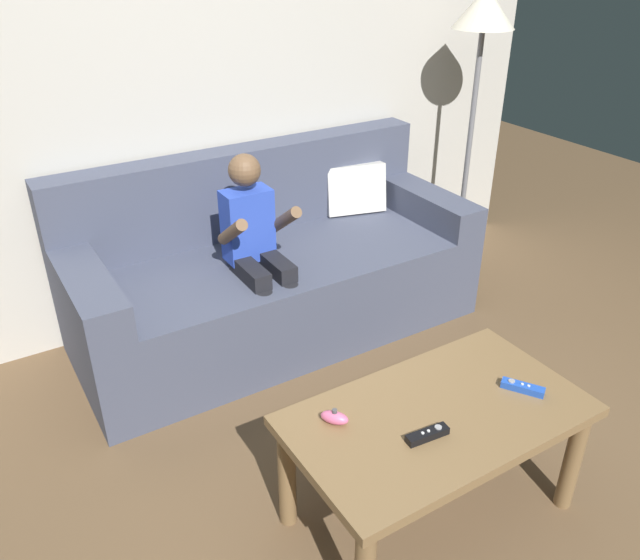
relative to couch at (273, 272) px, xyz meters
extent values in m
cube|color=beige|center=(-0.23, 0.39, 0.95)|extent=(4.17, 0.05, 2.50)
cube|color=#474C60|center=(-0.01, -0.05, -0.09)|extent=(1.95, 0.80, 0.44)
cube|color=#474C60|center=(-0.01, 0.27, 0.35)|extent=(1.95, 0.16, 0.43)
cube|color=#474C60|center=(-0.89, -0.05, 0.21)|extent=(0.18, 0.80, 0.16)
cube|color=#474C60|center=(0.88, -0.05, 0.21)|extent=(0.18, 0.80, 0.16)
cube|color=silver|center=(0.60, 0.19, 0.26)|extent=(0.35, 0.24, 0.28)
cylinder|color=black|center=(-0.23, -0.36, -0.09)|extent=(0.07, 0.07, 0.44)
cylinder|color=black|center=(-0.10, -0.36, -0.09)|extent=(0.07, 0.07, 0.44)
cube|color=black|center=(-0.23, -0.23, 0.16)|extent=(0.08, 0.27, 0.08)
cube|color=black|center=(-0.10, -0.23, 0.16)|extent=(0.08, 0.27, 0.08)
cube|color=blue|center=(-0.16, -0.09, 0.33)|extent=(0.22, 0.13, 0.33)
cylinder|color=brown|center=(-0.29, -0.21, 0.37)|extent=(0.05, 0.24, 0.19)
cylinder|color=brown|center=(-0.04, -0.21, 0.37)|extent=(0.05, 0.24, 0.19)
sphere|color=brown|center=(-0.16, -0.09, 0.58)|extent=(0.14, 0.14, 0.14)
cube|color=brown|center=(-0.11, -1.35, 0.13)|extent=(0.97, 0.55, 0.04)
cylinder|color=brown|center=(0.32, -1.58, -0.10)|extent=(0.06, 0.06, 0.41)
cylinder|color=brown|center=(-0.55, -1.13, -0.10)|extent=(0.06, 0.06, 0.41)
cylinder|color=brown|center=(0.32, -1.13, -0.10)|extent=(0.06, 0.06, 0.41)
cube|color=black|center=(-0.22, -1.42, 0.16)|extent=(0.14, 0.05, 0.02)
cylinder|color=#99999E|center=(-0.18, -1.43, 0.17)|extent=(0.02, 0.02, 0.00)
cylinder|color=silver|center=(-0.22, -1.42, 0.17)|extent=(0.01, 0.01, 0.00)
cylinder|color=silver|center=(-0.24, -1.42, 0.17)|extent=(0.01, 0.01, 0.00)
ellipsoid|color=pink|center=(-0.42, -1.22, 0.16)|extent=(0.09, 0.10, 0.04)
cylinder|color=#4C4C51|center=(-0.42, -1.22, 0.19)|extent=(0.02, 0.02, 0.01)
cube|color=blue|center=(0.19, -1.42, 0.16)|extent=(0.11, 0.14, 0.02)
cylinder|color=#99999E|center=(0.17, -1.38, 0.17)|extent=(0.02, 0.02, 0.00)
cylinder|color=silver|center=(0.19, -1.41, 0.17)|extent=(0.01, 0.01, 0.00)
cylinder|color=silver|center=(0.20, -1.43, 0.17)|extent=(0.01, 0.01, 0.00)
cylinder|color=black|center=(1.27, 0.03, -0.29)|extent=(0.24, 0.24, 0.02)
cylinder|color=slate|center=(1.27, 0.03, 0.38)|extent=(0.03, 0.03, 1.33)
cone|color=beige|center=(1.27, 0.03, 1.15)|extent=(0.32, 0.32, 0.20)
camera|label=1|loc=(-1.26, -2.50, 1.49)|focal=35.82mm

